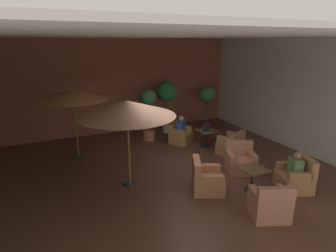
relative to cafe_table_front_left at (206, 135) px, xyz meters
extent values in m
cube|color=#523226|center=(-2.11, -1.67, -0.48)|extent=(9.87, 9.88, 0.02)
cube|color=brown|center=(-2.11, 3.23, 1.47)|extent=(9.87, 0.08, 3.89)
cube|color=silver|center=(2.79, -1.67, 1.47)|extent=(0.08, 9.88, 3.89)
cube|color=silver|center=(-2.11, -1.67, 3.45)|extent=(9.87, 9.88, 0.06)
cylinder|color=black|center=(0.00, 0.00, -0.46)|extent=(0.42, 0.42, 0.02)
cylinder|color=black|center=(0.00, 0.00, -0.16)|extent=(0.07, 0.07, 0.61)
cube|color=brown|center=(0.00, 0.00, 0.16)|extent=(0.70, 0.70, 0.03)
cube|color=#A6724D|center=(0.41, -0.92, -0.24)|extent=(1.04, 0.98, 0.45)
cube|color=#A6724D|center=(0.53, -1.17, 0.17)|extent=(0.81, 0.48, 0.38)
cube|color=#A6724D|center=(0.09, -1.02, 0.10)|extent=(0.36, 0.56, 0.23)
cube|color=#A6724D|center=(0.71, -0.74, 0.10)|extent=(0.36, 0.56, 0.23)
cube|color=#A67844|center=(-0.63, 0.79, -0.26)|extent=(1.07, 1.06, 0.42)
cube|color=#A67844|center=(-0.80, 1.00, 0.13)|extent=(0.73, 0.63, 0.36)
cube|color=#A67844|center=(-0.35, 0.96, 0.05)|extent=(0.47, 0.53, 0.20)
cube|color=#A67844|center=(-0.86, 0.55, 0.05)|extent=(0.47, 0.53, 0.20)
cylinder|color=black|center=(-0.68, -3.28, -0.46)|extent=(0.34, 0.34, 0.02)
cylinder|color=black|center=(-0.68, -3.28, -0.16)|extent=(0.07, 0.07, 0.61)
cube|color=brown|center=(-0.68, -3.28, 0.16)|extent=(0.65, 0.65, 0.03)
cube|color=#A97147|center=(0.39, -3.68, -0.26)|extent=(0.99, 1.02, 0.42)
cube|color=#A97147|center=(0.66, -3.78, 0.19)|extent=(0.44, 0.82, 0.48)
cube|color=#A97147|center=(0.23, -3.99, 0.06)|extent=(0.60, 0.32, 0.21)
cube|color=#A97147|center=(0.47, -3.34, 0.06)|extent=(0.60, 0.32, 0.21)
cube|color=#A96C50|center=(-0.21, -2.25, -0.25)|extent=(1.05, 1.02, 0.43)
cube|color=#A96C50|center=(-0.09, -1.98, 0.20)|extent=(0.81, 0.49, 0.46)
cube|color=#A96C50|center=(0.08, -2.43, 0.06)|extent=(0.37, 0.59, 0.19)
cube|color=#A96C50|center=(-0.53, -2.15, 0.06)|extent=(0.37, 0.59, 0.19)
cube|color=#A96846|center=(-1.70, -2.79, -0.27)|extent=(1.06, 1.07, 0.40)
cube|color=#A96846|center=(-1.98, -2.66, 0.17)|extent=(0.51, 0.81, 0.47)
cube|color=#A96846|center=(-1.52, -2.52, 0.03)|extent=(0.62, 0.41, 0.20)
cube|color=#A96846|center=(-1.81, -3.11, 0.03)|extent=(0.62, 0.41, 0.20)
cube|color=#AA6B53|center=(-1.11, -4.34, -0.25)|extent=(1.00, 0.95, 0.43)
cube|color=#AA6B53|center=(-1.21, -4.59, 0.18)|extent=(0.79, 0.44, 0.44)
cube|color=#AA6B53|center=(-1.39, -4.18, 0.07)|extent=(0.34, 0.57, 0.21)
cube|color=#AA6B53|center=(-0.79, -4.42, 0.07)|extent=(0.34, 0.57, 0.21)
cylinder|color=#2D2D2D|center=(-3.45, -1.62, -0.43)|extent=(0.32, 0.32, 0.08)
cylinder|color=brown|center=(-3.45, -1.62, 0.68)|extent=(0.06, 0.06, 2.30)
cone|color=#986B53|center=(-3.45, -1.62, 1.68)|extent=(2.50, 2.50, 0.40)
cylinder|color=#2D2D2D|center=(-4.45, 0.92, -0.43)|extent=(0.32, 0.32, 0.08)
cylinder|color=brown|center=(-4.45, 0.92, 0.67)|extent=(0.06, 0.06, 2.27)
cone|color=#A36645|center=(-4.45, 0.92, 1.69)|extent=(2.29, 2.29, 0.32)
cylinder|color=silver|center=(-0.61, 2.18, -0.28)|extent=(0.33, 0.33, 0.37)
cylinder|color=brown|center=(-0.61, 2.18, 0.43)|extent=(0.06, 0.06, 1.05)
sphere|color=#236536|center=(-0.61, 2.18, 1.32)|extent=(0.85, 0.85, 0.85)
cylinder|color=#A5664D|center=(-1.63, 1.62, -0.28)|extent=(0.46, 0.46, 0.38)
cylinder|color=brown|center=(-1.63, 1.62, 0.45)|extent=(0.06, 0.06, 1.08)
sphere|color=#34643C|center=(-1.63, 1.62, 1.25)|extent=(0.63, 0.63, 0.63)
cylinder|color=#3E3136|center=(1.27, 2.00, -0.30)|extent=(0.46, 0.46, 0.33)
cylinder|color=brown|center=(1.27, 2.00, 0.32)|extent=(0.06, 0.06, 0.90)
sphere|color=#386E34|center=(1.27, 2.00, 1.08)|extent=(0.72, 0.72, 0.72)
cube|color=#557B50|center=(0.39, -3.68, 0.18)|extent=(0.36, 0.44, 0.45)
sphere|color=#7E6144|center=(0.39, -3.68, 0.48)|extent=(0.19, 0.19, 0.19)
cube|color=#2C4B9E|center=(-0.63, 0.79, 0.18)|extent=(0.43, 0.41, 0.46)
sphere|color=tan|center=(-0.63, 0.79, 0.50)|extent=(0.19, 0.19, 0.19)
cylinder|color=white|center=(-0.07, 0.13, 0.23)|extent=(0.08, 0.08, 0.11)
cube|color=#9EA0A5|center=(-0.09, -0.06, 0.18)|extent=(0.36, 0.31, 0.01)
cube|color=black|center=(-0.12, -0.17, 0.28)|extent=(0.30, 0.11, 0.19)
camera|label=1|loc=(-5.47, -8.38, 3.31)|focal=30.27mm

